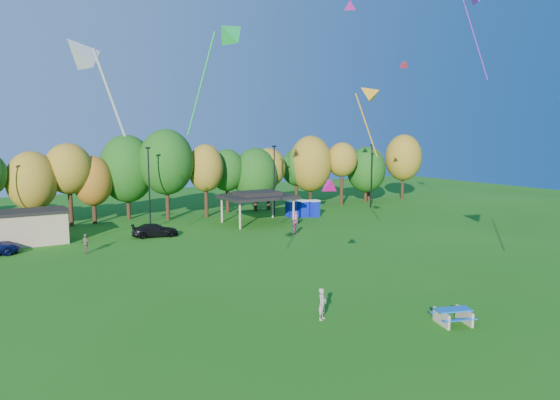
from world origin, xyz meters
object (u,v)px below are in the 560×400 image
porta_potties (303,208)px  picnic_table (453,315)px  kite_flyer (322,304)px  car_d (155,230)px

porta_potties → picnic_table: (-12.50, -34.79, -0.60)m
porta_potties → kite_flyer: 35.69m
kite_flyer → car_d: kite_flyer is taller
picnic_table → kite_flyer: size_ratio=1.31×
picnic_table → kite_flyer: kite_flyer is taller
picnic_table → car_d: car_d is taller
kite_flyer → car_d: (-1.51, 27.75, -0.24)m
porta_potties → car_d: bearing=-171.9°
picnic_table → kite_flyer: bearing=162.1°
picnic_table → car_d: size_ratio=0.51×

